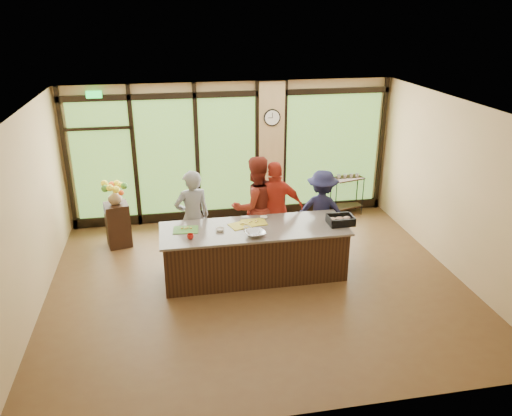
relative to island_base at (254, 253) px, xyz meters
name	(u,v)px	position (x,y,z in m)	size (l,w,h in m)	color
floor	(257,284)	(0.00, -0.30, -0.44)	(7.00, 7.00, 0.00)	#54361D
ceiling	(258,109)	(0.00, -0.30, 2.56)	(7.00, 7.00, 0.00)	white
back_wall	(232,152)	(0.00, 2.70, 1.06)	(7.00, 7.00, 0.00)	tan
left_wall	(27,218)	(-3.50, -0.30, 1.06)	(6.00, 6.00, 0.00)	tan
right_wall	(457,189)	(3.50, -0.30, 1.06)	(6.00, 6.00, 0.00)	tan
window_wall	(240,157)	(0.16, 2.65, 0.95)	(6.90, 0.12, 3.00)	tan
island_base	(254,253)	(0.00, 0.00, 0.00)	(3.10, 1.00, 0.88)	black
countertop	(254,229)	(0.00, 0.00, 0.46)	(3.20, 1.10, 0.04)	gray
wall_clock	(272,118)	(0.85, 2.57, 1.81)	(0.36, 0.04, 0.36)	black
cook_left	(193,218)	(-1.00, 0.70, 0.45)	(0.65, 0.43, 1.78)	gray
cook_midleft	(255,206)	(0.17, 0.85, 0.53)	(0.94, 0.73, 1.93)	maroon
cook_midright	(275,210)	(0.53, 0.74, 0.48)	(1.08, 0.45, 1.84)	#B72D1C
cook_right	(322,211)	(1.45, 0.79, 0.36)	(1.04, 0.60, 1.60)	#191A38
roasting_pan	(340,222)	(1.50, -0.11, 0.52)	(0.44, 0.34, 0.08)	black
mixing_bowl	(255,234)	(-0.04, -0.32, 0.52)	(0.33, 0.33, 0.08)	silver
cutting_board_left	(186,230)	(-1.16, 0.12, 0.49)	(0.42, 0.31, 0.01)	#468430
cutting_board_center	(242,225)	(-0.19, 0.13, 0.49)	(0.41, 0.31, 0.01)	gold
cutting_board_right	(254,222)	(0.03, 0.21, 0.49)	(0.42, 0.32, 0.01)	gold
prep_bowl_near	(220,230)	(-0.59, -0.02, 0.50)	(0.15, 0.15, 0.05)	white
prep_bowl_mid	(247,228)	(-0.13, -0.02, 0.50)	(0.12, 0.12, 0.04)	white
prep_bowl_far	(264,218)	(0.24, 0.37, 0.50)	(0.13, 0.13, 0.03)	white
red_ramekin	(190,237)	(-1.10, -0.24, 0.52)	(0.11, 0.11, 0.09)	#A71710
flower_stand	(118,225)	(-2.42, 1.68, 0.00)	(0.44, 0.44, 0.88)	black
flower_vase	(115,197)	(-2.42, 1.68, 0.58)	(0.27, 0.27, 0.29)	olive
bar_cart	(347,190)	(2.58, 2.45, 0.12)	(0.77, 0.56, 0.94)	black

